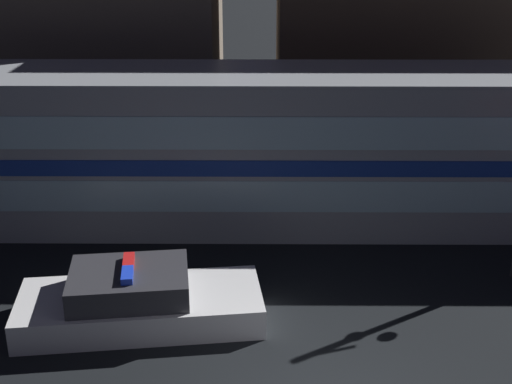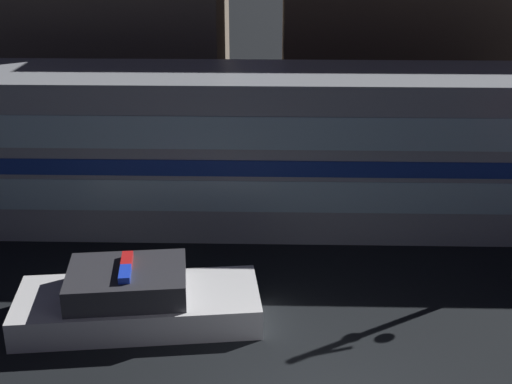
# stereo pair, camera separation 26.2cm
# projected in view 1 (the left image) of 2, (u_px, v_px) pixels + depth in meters

# --- Properties ---
(train) EXTENTS (23.98, 2.87, 3.64)m
(train) POSITION_uv_depth(u_px,v_px,m) (345.00, 148.00, 16.76)
(train) COLOR #999EA5
(train) RESTS_ON ground_plane
(police_car) EXTENTS (4.58, 2.30, 1.17)m
(police_car) POSITION_uv_depth(u_px,v_px,m) (138.00, 301.00, 12.94)
(police_car) COLOR silver
(police_car) RESTS_ON ground_plane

